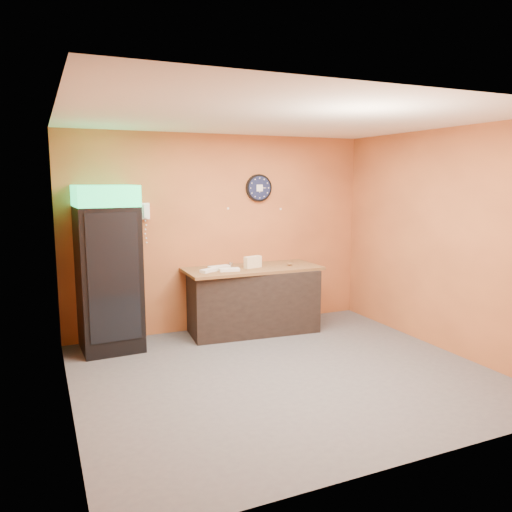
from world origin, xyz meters
TOP-DOWN VIEW (x-y plane):
  - floor at (0.00, 0.00)m, footprint 4.50×4.50m
  - back_wall at (0.00, 2.00)m, footprint 4.50×0.02m
  - left_wall at (-2.25, 0.00)m, footprint 0.02×4.00m
  - right_wall at (2.25, 0.00)m, footprint 0.02×4.00m
  - ceiling at (0.00, 0.00)m, footprint 4.50×4.00m
  - beverage_cooler at (-1.66, 1.60)m, footprint 0.76×0.78m
  - prep_counter at (0.31, 1.60)m, footprint 1.85×0.95m
  - wall_clock at (0.58, 1.97)m, footprint 0.40×0.06m
  - wall_phone at (-1.11, 1.95)m, footprint 0.12×0.10m
  - butcher_paper at (0.31, 1.60)m, footprint 1.93×0.83m
  - sub_roll_stack at (0.30, 1.57)m, footprint 0.27×0.15m
  - wrapped_sandwich_left at (-0.36, 1.52)m, footprint 0.29×0.23m
  - wrapped_sandwich_mid at (-0.09, 1.46)m, footprint 0.29×0.14m
  - wrapped_sandwich_right at (-0.16, 1.67)m, footprint 0.32×0.17m
  - kitchen_tool at (0.05, 1.78)m, footprint 0.06×0.06m

SIDE VIEW (x-z plane):
  - floor at x=0.00m, z-range 0.00..0.00m
  - prep_counter at x=0.31m, z-range 0.00..0.89m
  - butcher_paper at x=0.31m, z-range 0.89..0.93m
  - wrapped_sandwich_mid at x=-0.09m, z-range 0.93..0.97m
  - wrapped_sandwich_left at x=-0.36m, z-range 0.93..0.97m
  - wrapped_sandwich_right at x=-0.16m, z-range 0.93..0.98m
  - kitchen_tool at x=0.05m, z-range 0.93..0.99m
  - sub_roll_stack at x=0.30m, z-range 0.93..1.10m
  - beverage_cooler at x=-1.66m, z-range -0.02..2.07m
  - back_wall at x=0.00m, z-range 0.00..2.80m
  - left_wall at x=-2.25m, z-range 0.00..2.80m
  - right_wall at x=2.25m, z-range 0.00..2.80m
  - wall_phone at x=-1.11m, z-range 1.64..1.85m
  - wall_clock at x=0.58m, z-range 1.84..2.24m
  - ceiling at x=0.00m, z-range 2.79..2.81m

